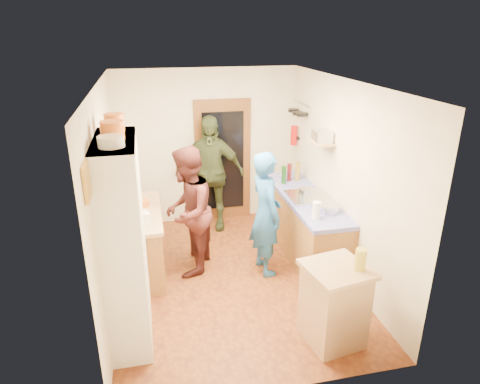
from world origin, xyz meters
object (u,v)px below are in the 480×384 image
object	(u,v)px
island_base	(334,306)
person_back	(210,173)
hutch_body	(125,242)
person_left	(191,211)
person_hob	(269,214)
right_counter_base	(304,226)

from	to	relation	value
island_base	person_back	distance (m)	3.24
hutch_body	person_back	distance (m)	2.75
person_left	person_back	world-z (taller)	person_back
person_left	hutch_body	bearing A→B (deg)	-15.32
hutch_body	person_hob	world-z (taller)	hutch_body
right_counter_base	person_hob	world-z (taller)	person_hob
hutch_body	person_hob	xyz separation A→B (m)	(1.82, 0.88, -0.24)
hutch_body	person_left	bearing A→B (deg)	54.76
person_hob	person_left	size ratio (longest dim) A/B	0.97
right_counter_base	person_back	world-z (taller)	person_back
hutch_body	island_base	size ratio (longest dim) A/B	2.56
right_counter_base	person_hob	size ratio (longest dim) A/B	1.28
right_counter_base	island_base	world-z (taller)	island_base
person_hob	person_left	distance (m)	1.05
person_back	hutch_body	bearing A→B (deg)	-105.07
hutch_body	person_back	xyz separation A→B (m)	(1.28, 2.43, -0.14)
hutch_body	person_back	size ratio (longest dim) A/B	1.15
person_left	person_back	distance (m)	1.37
person_left	person_back	bearing A→B (deg)	179.92
person_hob	right_counter_base	bearing A→B (deg)	-65.55
hutch_body	person_left	world-z (taller)	hutch_body
person_hob	person_left	xyz separation A→B (m)	(-1.01, 0.27, 0.03)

